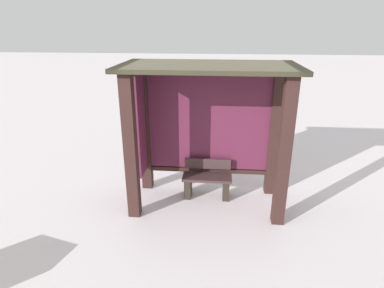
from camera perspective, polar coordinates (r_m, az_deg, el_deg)
The scene contains 3 objects.
ground_plane at distance 5.98m, azimuth 2.55°, elevation -10.34°, with size 60.00×60.00×0.00m, color white.
bus_shelter at distance 5.50m, azimuth 1.94°, elevation 5.17°, with size 2.83×1.45×2.49m.
bench_left_inside at distance 6.02m, azimuth 2.71°, elevation -6.65°, with size 0.91×0.37×0.71m.
Camera 1 is at (0.21, -5.11, 3.10)m, focal length 29.82 mm.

